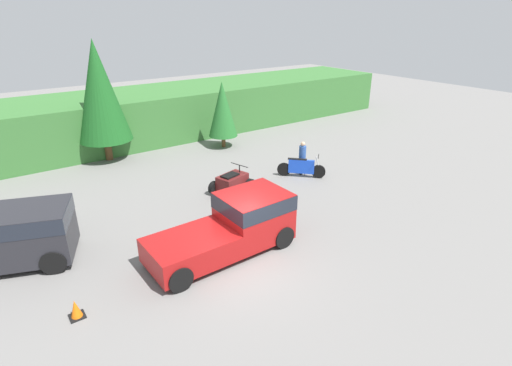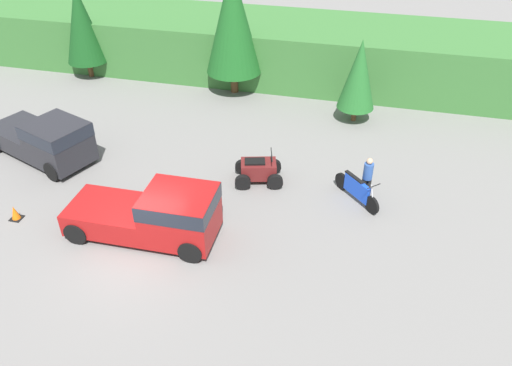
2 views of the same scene
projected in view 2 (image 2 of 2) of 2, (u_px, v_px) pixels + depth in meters
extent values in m
plane|color=slate|center=(146.00, 250.00, 16.75)|extent=(80.00, 80.00, 0.00)
cube|color=#387033|center=(258.00, 46.00, 28.62)|extent=(44.00, 6.00, 3.01)
cylinder|color=brown|center=(90.00, 68.00, 28.64)|extent=(0.31, 0.31, 0.92)
cone|color=#144719|center=(82.00, 24.00, 27.18)|extent=(2.25, 2.25, 4.19)
cylinder|color=brown|center=(234.00, 81.00, 26.79)|extent=(0.39, 0.39, 1.18)
cone|color=#19561E|center=(233.00, 20.00, 24.91)|extent=(2.89, 2.89, 5.39)
cylinder|color=brown|center=(354.00, 114.00, 24.20)|extent=(0.24, 0.24, 0.73)
cone|color=#236628|center=(359.00, 74.00, 23.05)|extent=(1.77, 1.77, 3.30)
cube|color=maroon|center=(180.00, 215.00, 16.58)|extent=(2.35, 2.03, 1.71)
cube|color=#1E232D|center=(179.00, 202.00, 16.26)|extent=(2.37, 2.05, 0.55)
cube|color=maroon|center=(111.00, 215.00, 17.30)|extent=(2.86, 2.04, 0.83)
cylinder|color=black|center=(208.00, 217.00, 17.58)|extent=(0.82, 0.30, 0.82)
cylinder|color=black|center=(191.00, 251.00, 16.13)|extent=(0.82, 0.30, 0.82)
cylinder|color=black|center=(102.00, 201.00, 18.32)|extent=(0.82, 0.30, 0.82)
cylinder|color=black|center=(76.00, 233.00, 16.87)|extent=(0.82, 0.30, 0.82)
cube|color=#232328|center=(59.00, 143.00, 20.48)|extent=(2.82, 2.66, 1.71)
cube|color=#1E232D|center=(55.00, 131.00, 20.16)|extent=(2.84, 2.68, 0.55)
cube|color=#232328|center=(24.00, 135.00, 21.90)|extent=(3.29, 2.84, 0.83)
cylinder|color=black|center=(89.00, 152.00, 21.20)|extent=(0.86, 0.55, 0.82)
cylinder|color=black|center=(53.00, 171.00, 19.97)|extent=(0.86, 0.55, 0.82)
cylinder|color=black|center=(32.00, 126.00, 23.04)|extent=(0.86, 0.55, 0.82)
cylinder|color=black|center=(372.00, 205.00, 18.23)|extent=(0.56, 0.57, 0.70)
cylinder|color=black|center=(342.00, 181.00, 19.48)|extent=(0.56, 0.57, 0.70)
cube|color=blue|center=(357.00, 188.00, 18.73)|extent=(1.02, 1.05, 0.71)
cylinder|color=#B7B7BC|center=(372.00, 195.00, 18.03)|extent=(0.25, 0.25, 0.80)
cylinder|color=black|center=(374.00, 186.00, 17.80)|extent=(0.46, 0.44, 0.04)
cube|color=black|center=(354.00, 177.00, 18.67)|extent=(0.77, 0.79, 0.06)
cylinder|color=black|center=(274.00, 166.00, 20.43)|extent=(0.66, 0.38, 0.62)
cylinder|color=black|center=(275.00, 182.00, 19.52)|extent=(0.66, 0.38, 0.62)
cylinder|color=black|center=(243.00, 167.00, 20.40)|extent=(0.66, 0.38, 0.62)
cylinder|color=black|center=(243.00, 182.00, 19.49)|extent=(0.66, 0.38, 0.62)
cube|color=#5B1919|center=(259.00, 169.00, 19.82)|extent=(1.56, 1.19, 0.65)
cylinder|color=black|center=(272.00, 158.00, 19.54)|extent=(0.06, 0.06, 0.35)
cylinder|color=black|center=(272.00, 155.00, 19.44)|extent=(0.31, 1.01, 0.04)
cube|color=black|center=(255.00, 161.00, 19.61)|extent=(0.90, 0.68, 0.08)
cylinder|color=black|center=(368.00, 187.00, 19.01)|extent=(0.24, 0.24, 0.86)
cylinder|color=black|center=(363.00, 188.00, 18.98)|extent=(0.24, 0.24, 0.86)
cylinder|color=#2D5199|center=(368.00, 171.00, 18.56)|extent=(0.48, 0.48, 0.65)
sphere|color=tan|center=(370.00, 161.00, 18.31)|extent=(0.31, 0.31, 0.23)
cube|color=black|center=(17.00, 218.00, 18.14)|extent=(0.42, 0.42, 0.03)
cone|color=orange|center=(15.00, 213.00, 17.99)|extent=(0.32, 0.32, 0.55)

